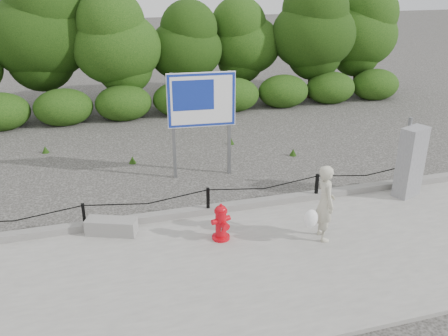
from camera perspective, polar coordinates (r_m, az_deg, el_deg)
name	(u,v)px	position (r m, az deg, el deg)	size (l,w,h in m)	color
ground	(208,217)	(10.10, -1.91, -5.91)	(90.00, 90.00, 0.00)	#2D2B28
sidewalk	(237,268)	(8.44, 1.60, -11.96)	(14.00, 4.00, 0.08)	gray
curb	(208,210)	(10.07, -1.99, -5.03)	(14.00, 0.22, 0.14)	slate
chain_barrier	(208,198)	(9.89, -1.94, -3.59)	(10.06, 0.06, 0.60)	black
treeline	(163,38)	(17.93, -7.32, 15.26)	(20.30, 3.83, 4.94)	black
fire_hydrant	(221,223)	(9.01, -0.35, -6.58)	(0.42, 0.43, 0.74)	red
pedestrian	(324,204)	(9.04, 11.97, -4.23)	(0.70, 0.59, 1.50)	#B6B29C
concrete_block	(111,226)	(9.53, -13.40, -6.85)	(0.97, 0.34, 0.31)	gray
utility_cabinet	(411,162)	(11.33, 21.53, 0.67)	(0.70, 0.56, 1.78)	#939396
advertising_sign	(201,105)	(11.43, -2.75, 7.61)	(1.65, 0.26, 2.64)	slate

